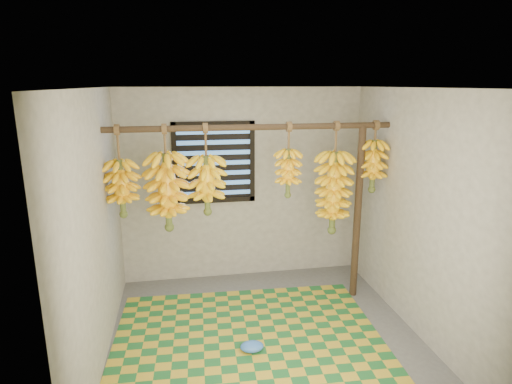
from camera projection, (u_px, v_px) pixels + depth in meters
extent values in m
cube|color=#545454|center=(266.00, 338.00, 4.22)|extent=(3.00, 3.00, 0.01)
cube|color=silver|center=(268.00, 87.00, 3.62)|extent=(3.00, 3.00, 0.01)
cube|color=gray|center=(242.00, 185.00, 5.36)|extent=(3.00, 0.01, 2.40)
cube|color=gray|center=(95.00, 232.00, 3.66)|extent=(0.01, 3.00, 2.40)
cube|color=gray|center=(417.00, 214.00, 4.18)|extent=(0.01, 3.00, 2.40)
cube|color=black|center=(214.00, 163.00, 5.20)|extent=(1.00, 0.04, 1.00)
cylinder|color=#41301F|center=(253.00, 127.00, 4.39)|extent=(3.00, 0.06, 0.06)
cylinder|color=#41301F|center=(358.00, 214.00, 4.85)|extent=(0.08, 0.08, 2.00)
cube|color=#1C6029|center=(249.00, 341.00, 4.16)|extent=(2.70, 2.20, 0.01)
ellipsoid|color=blue|center=(252.00, 347.00, 3.98)|extent=(0.23, 0.17, 0.09)
cylinder|color=brown|center=(118.00, 145.00, 4.19)|extent=(0.02, 0.02, 0.36)
cylinder|color=#4C5923|center=(121.00, 187.00, 4.30)|extent=(0.06, 0.06, 0.54)
cylinder|color=brown|center=(165.00, 141.00, 4.27)|extent=(0.02, 0.02, 0.31)
cylinder|color=#4C5923|center=(167.00, 190.00, 4.39)|extent=(0.07, 0.07, 0.76)
cylinder|color=brown|center=(206.00, 142.00, 4.34)|extent=(0.02, 0.02, 0.34)
cylinder|color=#4C5923|center=(207.00, 183.00, 4.45)|extent=(0.06, 0.06, 0.58)
cylinder|color=brown|center=(289.00, 138.00, 4.49)|extent=(0.02, 0.02, 0.29)
cylinder|color=#4C5923|center=(288.00, 171.00, 4.57)|extent=(0.05, 0.05, 0.49)
cylinder|color=brown|center=(336.00, 139.00, 4.58)|extent=(0.02, 0.02, 0.34)
cylinder|color=#4C5923|center=(334.00, 191.00, 4.73)|extent=(0.07, 0.07, 0.87)
cylinder|color=brown|center=(375.00, 133.00, 4.65)|extent=(0.02, 0.02, 0.22)
cylinder|color=#4C5923|center=(373.00, 164.00, 4.73)|extent=(0.06, 0.06, 0.54)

